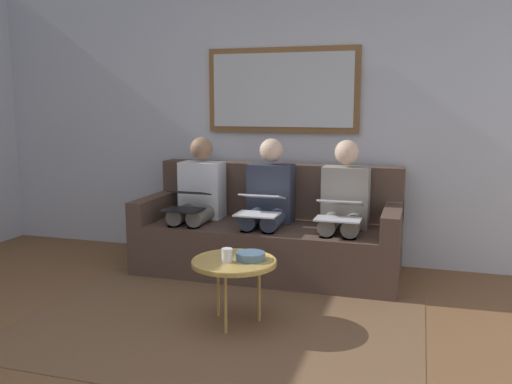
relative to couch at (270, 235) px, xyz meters
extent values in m
cube|color=#B7BCC6|center=(0.00, -0.48, 0.99)|extent=(6.00, 0.12, 2.60)
cube|color=brown|center=(0.00, 1.27, -0.31)|extent=(2.60, 1.80, 0.01)
cube|color=#4C382D|center=(0.00, 0.07, -0.10)|extent=(2.20, 0.90, 0.42)
cube|color=#4C382D|center=(0.00, -0.28, 0.35)|extent=(2.20, 0.20, 0.48)
cube|color=#4C382D|center=(-1.03, 0.07, 0.21)|extent=(0.14, 0.90, 0.20)
cube|color=#4C382D|center=(1.03, 0.07, 0.21)|extent=(0.14, 0.90, 0.20)
cube|color=brown|center=(0.00, -0.39, 1.24)|extent=(1.39, 0.04, 0.75)
cube|color=#B2B7BC|center=(0.00, -0.37, 1.24)|extent=(1.29, 0.01, 0.65)
cylinder|color=tan|center=(-0.10, 1.22, 0.10)|extent=(0.56, 0.56, 0.03)
torus|color=tan|center=(-0.10, 1.22, 0.12)|extent=(0.56, 0.56, 0.02)
cylinder|color=#B28E42|center=(-0.10, 1.38, -0.11)|extent=(0.02, 0.02, 0.40)
cylinder|color=#B28E42|center=(-0.24, 1.13, -0.11)|extent=(0.02, 0.02, 0.40)
cylinder|color=#B28E42|center=(0.05, 1.13, -0.11)|extent=(0.02, 0.02, 0.40)
cylinder|color=silver|center=(-0.06, 1.25, 0.16)|extent=(0.07, 0.07, 0.09)
cylinder|color=slate|center=(-0.19, 1.16, 0.14)|extent=(0.19, 0.19, 0.05)
cube|color=gray|center=(-0.64, -0.03, 0.36)|extent=(0.38, 0.22, 0.50)
sphere|color=beige|center=(-0.64, -0.03, 0.73)|extent=(0.20, 0.20, 0.20)
cylinder|color=gray|center=(-0.73, 0.18, 0.18)|extent=(0.14, 0.42, 0.14)
cylinder|color=gray|center=(-0.55, 0.18, 0.18)|extent=(0.14, 0.42, 0.14)
cylinder|color=gray|center=(-0.73, 0.39, -0.10)|extent=(0.11, 0.11, 0.42)
cylinder|color=gray|center=(-0.55, 0.39, -0.10)|extent=(0.11, 0.11, 0.42)
cube|color=silver|center=(-0.64, 0.39, 0.25)|extent=(0.35, 0.21, 0.01)
cube|color=silver|center=(-0.64, 0.26, 0.36)|extent=(0.35, 0.20, 0.07)
cube|color=#A5C6EA|center=(-0.64, 0.26, 0.36)|extent=(0.31, 0.18, 0.05)
cube|color=#2D3342|center=(0.00, -0.03, 0.36)|extent=(0.38, 0.22, 0.50)
sphere|color=beige|center=(0.00, -0.03, 0.73)|extent=(0.20, 0.20, 0.20)
cylinder|color=#384256|center=(-0.09, 0.18, 0.18)|extent=(0.14, 0.42, 0.14)
cylinder|color=#384256|center=(0.09, 0.18, 0.18)|extent=(0.14, 0.42, 0.14)
cylinder|color=#384256|center=(-0.09, 0.39, -0.10)|extent=(0.11, 0.11, 0.42)
cylinder|color=#384256|center=(0.09, 0.39, -0.10)|extent=(0.11, 0.11, 0.42)
cube|color=white|center=(0.00, 0.39, 0.25)|extent=(0.34, 0.24, 0.01)
cube|color=white|center=(0.00, 0.24, 0.38)|extent=(0.34, 0.23, 0.07)
cube|color=#A5C6EA|center=(0.00, 0.25, 0.38)|extent=(0.30, 0.20, 0.05)
cube|color=silver|center=(0.64, -0.03, 0.36)|extent=(0.38, 0.22, 0.50)
sphere|color=#997051|center=(0.64, -0.03, 0.73)|extent=(0.20, 0.20, 0.20)
cylinder|color=gray|center=(0.55, 0.18, 0.18)|extent=(0.14, 0.42, 0.14)
cylinder|color=gray|center=(0.73, 0.18, 0.18)|extent=(0.14, 0.42, 0.14)
cylinder|color=gray|center=(0.55, 0.39, -0.10)|extent=(0.11, 0.11, 0.42)
cylinder|color=gray|center=(0.73, 0.39, -0.10)|extent=(0.11, 0.11, 0.42)
cube|color=black|center=(0.64, 0.39, 0.25)|extent=(0.31, 0.23, 0.01)
cube|color=black|center=(0.64, 0.25, 0.37)|extent=(0.31, 0.23, 0.06)
cube|color=#A5C6EA|center=(0.64, 0.25, 0.38)|extent=(0.28, 0.20, 0.05)
camera|label=1|loc=(-1.22, 4.44, 1.12)|focal=38.29mm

